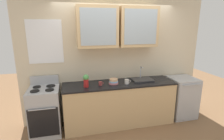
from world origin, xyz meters
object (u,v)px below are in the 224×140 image
object	(u,v)px
sink_faucet	(142,79)
dishwasher	(181,97)
stove_range	(45,111)
cup_near_sink	(127,82)
vase	(86,80)
cup_near_bowls	(100,83)
bowl_stack	(114,81)

from	to	relation	value
sink_faucet	dishwasher	world-z (taller)	sink_faucet
stove_range	cup_near_sink	bearing A→B (deg)	-2.95
stove_range	vase	bearing A→B (deg)	-5.57
sink_faucet	vase	size ratio (longest dim) A/B	1.78
sink_faucet	vase	world-z (taller)	sink_faucet
vase	cup_near_bowls	size ratio (longest dim) A/B	2.59
stove_range	bowl_stack	xyz separation A→B (m)	(1.36, -0.02, 0.50)
sink_faucet	cup_near_sink	distance (m)	0.42
dishwasher	stove_range	bearing A→B (deg)	179.92
bowl_stack	dishwasher	world-z (taller)	bowl_stack
sink_faucet	dishwasher	distance (m)	1.09
vase	dishwasher	bearing A→B (deg)	1.92
sink_faucet	dishwasher	xyz separation A→B (m)	(0.97, -0.05, -0.48)
stove_range	sink_faucet	bearing A→B (deg)	1.33
vase	cup_near_sink	bearing A→B (deg)	-0.41
bowl_stack	cup_near_sink	xyz separation A→B (m)	(0.26, -0.06, -0.00)
cup_near_bowls	cup_near_sink	bearing A→B (deg)	-3.37
sink_faucet	stove_range	bearing A→B (deg)	-178.67
bowl_stack	cup_near_bowls	distance (m)	0.28
dishwasher	cup_near_bowls	bearing A→B (deg)	-178.57
sink_faucet	vase	xyz separation A→B (m)	(-1.22, -0.12, 0.11)
bowl_stack	cup_near_sink	size ratio (longest dim) A/B	1.54
sink_faucet	bowl_stack	bearing A→B (deg)	-173.94
stove_range	cup_near_bowls	distance (m)	1.19
bowl_stack	vase	bearing A→B (deg)	-174.43
vase	bowl_stack	bearing A→B (deg)	5.57
cup_near_sink	cup_near_bowls	size ratio (longest dim) A/B	1.31
stove_range	sink_faucet	size ratio (longest dim) A/B	2.50
bowl_stack	sink_faucet	bearing A→B (deg)	6.06
bowl_stack	cup_near_sink	bearing A→B (deg)	-12.93
bowl_stack	cup_near_bowls	xyz separation A→B (m)	(-0.28, -0.03, -0.01)
stove_range	bowl_stack	bearing A→B (deg)	-0.98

